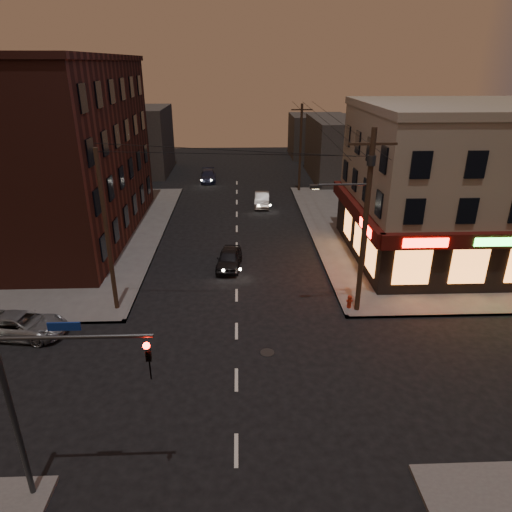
{
  "coord_description": "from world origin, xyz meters",
  "views": [
    {
      "loc": [
        0.24,
        -16.51,
        13.01
      ],
      "look_at": [
        1.12,
        6.52,
        3.2
      ],
      "focal_mm": 32.0,
      "sensor_mm": 36.0,
      "label": 1
    }
  ],
  "objects_px": {
    "sedan_near": "(229,258)",
    "sedan_far": "(208,176)",
    "fire_hydrant": "(349,301)",
    "sedan_mid": "(262,199)",
    "suv_cross": "(22,325)"
  },
  "relations": [
    {
      "from": "fire_hydrant",
      "to": "sedan_near",
      "type": "bearing_deg",
      "value": 138.34
    },
    {
      "from": "suv_cross",
      "to": "sedan_mid",
      "type": "distance_m",
      "value": 26.3
    },
    {
      "from": "sedan_mid",
      "to": "fire_hydrant",
      "type": "xyz_separation_m",
      "value": [
        3.93,
        -20.59,
        -0.09
      ]
    },
    {
      "from": "sedan_near",
      "to": "fire_hydrant",
      "type": "xyz_separation_m",
      "value": [
        6.9,
        -6.14,
        -0.08
      ]
    },
    {
      "from": "sedan_near",
      "to": "sedan_mid",
      "type": "xyz_separation_m",
      "value": [
        2.97,
        14.45,
        0.01
      ]
    },
    {
      "from": "sedan_far",
      "to": "fire_hydrant",
      "type": "distance_m",
      "value": 32.41
    },
    {
      "from": "sedan_mid",
      "to": "fire_hydrant",
      "type": "relative_size",
      "value": 5.16
    },
    {
      "from": "sedan_far",
      "to": "fire_hydrant",
      "type": "height_order",
      "value": "sedan_far"
    },
    {
      "from": "sedan_mid",
      "to": "sedan_far",
      "type": "bearing_deg",
      "value": 123.43
    },
    {
      "from": "sedan_near",
      "to": "sedan_far",
      "type": "bearing_deg",
      "value": 102.67
    },
    {
      "from": "suv_cross",
      "to": "sedan_near",
      "type": "xyz_separation_m",
      "value": [
        10.49,
        8.14,
        0.03
      ]
    },
    {
      "from": "suv_cross",
      "to": "sedan_far",
      "type": "distance_m",
      "value": 33.77
    },
    {
      "from": "sedan_far",
      "to": "suv_cross",
      "type": "bearing_deg",
      "value": -105.57
    },
    {
      "from": "sedan_mid",
      "to": "sedan_far",
      "type": "xyz_separation_m",
      "value": [
        -5.86,
        10.31,
        -0.03
      ]
    },
    {
      "from": "suv_cross",
      "to": "sedan_far",
      "type": "relative_size",
      "value": 1.04
    }
  ]
}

